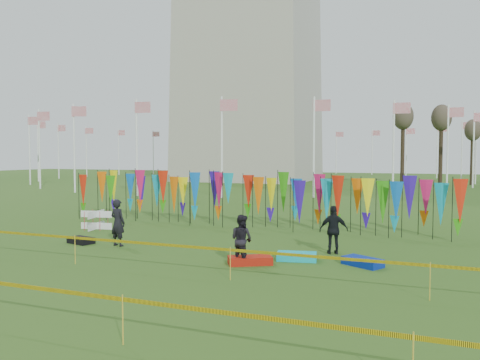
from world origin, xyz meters
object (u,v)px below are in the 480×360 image
(person_left, at_px, (118,223))
(person_right, at_px, (334,230))
(kite_bag_black, at_px, (81,240))
(kite_bag_turquoise, at_px, (297,256))
(box_kite, at_px, (96,220))
(person_mid, at_px, (242,239))
(kite_bag_blue, at_px, (363,262))
(kite_bag_red, at_px, (250,260))

(person_left, bearing_deg, person_right, -160.48)
(person_left, height_order, kite_bag_black, person_left)
(kite_bag_turquoise, bearing_deg, box_kite, 164.18)
(person_left, distance_m, person_mid, 5.45)
(box_kite, bearing_deg, person_left, -41.66)
(person_mid, distance_m, person_right, 3.50)
(person_left, bearing_deg, kite_bag_blue, -170.92)
(person_left, relative_size, kite_bag_black, 1.73)
(kite_bag_turquoise, xyz_separation_m, kite_bag_black, (-8.42, -0.13, -0.01))
(kite_bag_turquoise, height_order, kite_bag_red, kite_bag_turquoise)
(kite_bag_turquoise, relative_size, kite_bag_red, 0.94)
(person_mid, distance_m, kite_bag_blue, 3.75)
(kite_bag_turquoise, distance_m, kite_bag_red, 1.60)
(person_mid, bearing_deg, box_kite, -5.86)
(kite_bag_black, bearing_deg, person_right, 9.37)
(kite_bag_turquoise, bearing_deg, person_right, 56.64)
(kite_bag_blue, height_order, kite_bag_black, kite_bag_blue)
(kite_bag_turquoise, xyz_separation_m, kite_bag_blue, (2.06, -0.00, -0.00))
(kite_bag_blue, distance_m, kite_bag_red, 3.43)
(person_mid, bearing_deg, person_right, -114.03)
(kite_bag_turquoise, relative_size, kite_bag_black, 1.25)
(person_left, relative_size, kite_bag_red, 1.30)
(person_left, distance_m, kite_bag_black, 1.79)
(box_kite, bearing_deg, kite_bag_black, -61.45)
(person_right, height_order, kite_bag_black, person_right)
(person_right, bearing_deg, person_mid, 28.65)
(box_kite, height_order, person_right, person_right)
(box_kite, xyz_separation_m, kite_bag_blue, (12.09, -2.85, -0.31))
(box_kite, height_order, kite_bag_blue, box_kite)
(person_right, bearing_deg, kite_bag_turquoise, 38.37)
(person_left, xyz_separation_m, kite_bag_blue, (8.85, 0.04, -0.75))
(kite_bag_black, bearing_deg, kite_bag_turquoise, 0.88)
(kite_bag_blue, bearing_deg, box_kite, 166.74)
(kite_bag_red, relative_size, kite_bag_black, 1.33)
(person_right, distance_m, kite_bag_black, 9.50)
(person_right, height_order, kite_bag_blue, person_right)
(person_left, height_order, person_right, person_left)
(person_left, xyz_separation_m, kite_bag_turquoise, (6.79, 0.04, -0.74))
(kite_bag_blue, bearing_deg, person_left, -179.76)
(person_right, height_order, kite_bag_red, person_right)
(person_right, height_order, kite_bag_turquoise, person_right)
(box_kite, bearing_deg, person_mid, -24.91)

